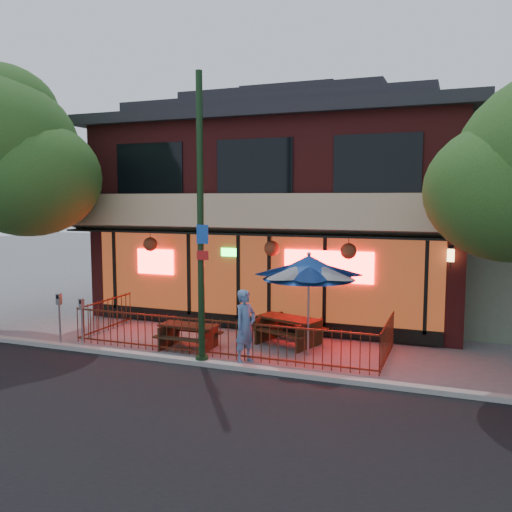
{
  "coord_description": "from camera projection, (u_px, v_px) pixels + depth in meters",
  "views": [
    {
      "loc": [
        5.82,
        -12.02,
        4.05
      ],
      "look_at": [
        0.51,
        2.0,
        2.44
      ],
      "focal_mm": 38.0,
      "sensor_mm": 36.0,
      "label": 1
    }
  ],
  "objects": [
    {
      "name": "ground",
      "position": [
        209.0,
        359.0,
        13.66
      ],
      "size": [
        80.0,
        80.0,
        0.0
      ],
      "primitive_type": "plane",
      "color": "gray",
      "rests_on": "ground"
    },
    {
      "name": "asphalt_street",
      "position": [
        34.0,
        471.0,
        8.08
      ],
      "size": [
        80.0,
        11.0,
        0.0
      ],
      "primitive_type": "cube",
      "color": "black",
      "rests_on": "ground"
    },
    {
      "name": "curb",
      "position": [
        200.0,
        363.0,
        13.18
      ],
      "size": [
        80.0,
        0.25,
        0.12
      ],
      "primitive_type": "cube",
      "color": "#999993",
      "rests_on": "ground"
    },
    {
      "name": "restaurant_building",
      "position": [
        292.0,
        196.0,
        19.83
      ],
      "size": [
        12.96,
        9.49,
        8.05
      ],
      "color": "maroon",
      "rests_on": "ground"
    },
    {
      "name": "patio_fence",
      "position": [
        217.0,
        330.0,
        14.05
      ],
      "size": [
        8.44,
        2.62,
        1.0
      ],
      "color": "#512011",
      "rests_on": "ground"
    },
    {
      "name": "street_light",
      "position": [
        201.0,
        236.0,
        12.94
      ],
      "size": [
        0.43,
        0.32,
        7.0
      ],
      "color": "black",
      "rests_on": "ground"
    },
    {
      "name": "picnic_table_left",
      "position": [
        188.0,
        333.0,
        14.59
      ],
      "size": [
        1.55,
        1.19,
        0.66
      ],
      "color": "#311F11",
      "rests_on": "ground"
    },
    {
      "name": "picnic_table_right",
      "position": [
        289.0,
        327.0,
        15.03
      ],
      "size": [
        2.09,
        1.82,
        0.76
      ],
      "color": "#302211",
      "rests_on": "ground"
    },
    {
      "name": "patio_umbrella",
      "position": [
        309.0,
        267.0,
        13.77
      ],
      "size": [
        2.35,
        2.35,
        2.69
      ],
      "color": "gray",
      "rests_on": "ground"
    },
    {
      "name": "pedestrian",
      "position": [
        245.0,
        326.0,
        13.32
      ],
      "size": [
        0.64,
        0.77,
        1.82
      ],
      "primitive_type": "imported",
      "rotation": [
        0.0,
        0.0,
        1.22
      ],
      "color": "#5374A6",
      "rests_on": "ground"
    },
    {
      "name": "parking_meter_near",
      "position": [
        82.0,
        315.0,
        14.44
      ],
      "size": [
        0.15,
        0.13,
        1.39
      ],
      "color": "#999CA2",
      "rests_on": "ground"
    },
    {
      "name": "parking_meter_far",
      "position": [
        59.0,
        311.0,
        14.69
      ],
      "size": [
        0.13,
        0.12,
        1.48
      ],
      "color": "gray",
      "rests_on": "ground"
    }
  ]
}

